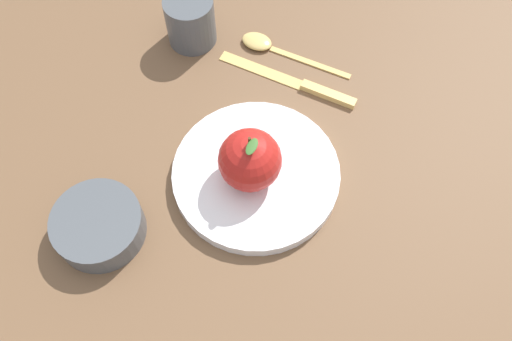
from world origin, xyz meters
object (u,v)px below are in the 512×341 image
Objects in this scene: apple at (250,160)px; side_bowl at (98,224)px; spoon at (269,46)px; dinner_plate at (256,174)px; knife at (299,84)px; cup at (190,19)px.

apple is 0.82× the size of side_bowl.
dinner_plate is at bearing -21.42° from spoon.
knife is at bearing 15.49° from spoon.
side_bowl is at bearing -84.72° from dinner_plate.
spoon reaches higher than knife.
spoon is at bearing 158.58° from dinner_plate.
spoon is at bearing 156.85° from apple.
spoon is (-0.08, -0.02, 0.00)m from knife.
apple reaches higher than side_bowl.
dinner_plate is 0.17m from knife.
spoon is at bearing 128.17° from side_bowl.
side_bowl is at bearing -85.57° from apple.
apple reaches higher than dinner_plate.
apple is at bearing -66.94° from dinner_plate.
apple is (0.00, -0.01, 0.05)m from dinner_plate.
dinner_plate reaches higher than spoon.
dinner_plate is 2.40× the size of apple.
side_bowl is 0.34m from cup.
cup reaches higher than knife.
side_bowl is at bearing -33.10° from cup.
apple reaches higher than knife.
cup is (-0.26, -0.03, 0.03)m from dinner_plate.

